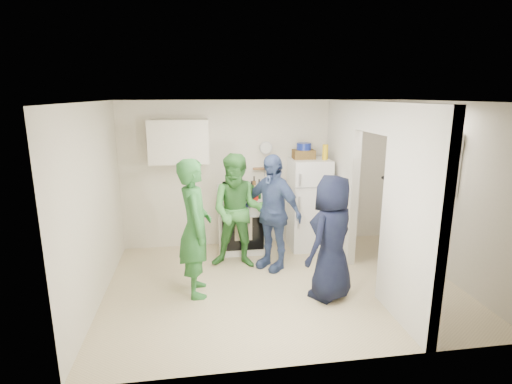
# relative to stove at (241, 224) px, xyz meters

# --- Properties ---
(floor) EXTENTS (4.80, 4.80, 0.00)m
(floor) POSITION_rel_stove_xyz_m (0.42, -1.37, -0.46)
(floor) COLOR beige
(floor) RESTS_ON ground
(wall_back) EXTENTS (4.80, 0.00, 4.80)m
(wall_back) POSITION_rel_stove_xyz_m (0.42, 0.33, 0.79)
(wall_back) COLOR silver
(wall_back) RESTS_ON floor
(wall_front) EXTENTS (4.80, 0.00, 4.80)m
(wall_front) POSITION_rel_stove_xyz_m (0.42, -3.07, 0.79)
(wall_front) COLOR silver
(wall_front) RESTS_ON floor
(wall_left) EXTENTS (0.00, 3.40, 3.40)m
(wall_left) POSITION_rel_stove_xyz_m (-1.98, -1.37, 0.79)
(wall_left) COLOR silver
(wall_left) RESTS_ON floor
(wall_right) EXTENTS (0.00, 3.40, 3.40)m
(wall_right) POSITION_rel_stove_xyz_m (2.82, -1.37, 0.79)
(wall_right) COLOR silver
(wall_right) RESTS_ON floor
(ceiling) EXTENTS (4.80, 4.80, 0.00)m
(ceiling) POSITION_rel_stove_xyz_m (0.42, -1.37, 2.04)
(ceiling) COLOR white
(ceiling) RESTS_ON wall_back
(partition_pier_back) EXTENTS (0.12, 1.20, 2.50)m
(partition_pier_back) POSITION_rel_stove_xyz_m (1.62, -0.27, 0.79)
(partition_pier_back) COLOR silver
(partition_pier_back) RESTS_ON floor
(partition_pier_front) EXTENTS (0.12, 1.20, 2.50)m
(partition_pier_front) POSITION_rel_stove_xyz_m (1.62, -2.47, 0.79)
(partition_pier_front) COLOR silver
(partition_pier_front) RESTS_ON floor
(partition_header) EXTENTS (0.12, 1.00, 0.40)m
(partition_header) POSITION_rel_stove_xyz_m (1.62, -1.37, 1.84)
(partition_header) COLOR silver
(partition_header) RESTS_ON partition_pier_back
(stove) EXTENTS (0.77, 0.65, 0.92)m
(stove) POSITION_rel_stove_xyz_m (0.00, 0.00, 0.00)
(stove) COLOR white
(stove) RESTS_ON floor
(upper_cabinet) EXTENTS (0.95, 0.34, 0.70)m
(upper_cabinet) POSITION_rel_stove_xyz_m (-0.98, 0.15, 1.39)
(upper_cabinet) COLOR silver
(upper_cabinet) RESTS_ON wall_back
(fridge) EXTENTS (0.64, 0.62, 1.55)m
(fridge) POSITION_rel_stove_xyz_m (1.16, -0.03, 0.31)
(fridge) COLOR white
(fridge) RESTS_ON floor
(wicker_basket) EXTENTS (0.35, 0.25, 0.15)m
(wicker_basket) POSITION_rel_stove_xyz_m (1.06, 0.02, 1.16)
(wicker_basket) COLOR brown
(wicker_basket) RESTS_ON fridge
(blue_bowl) EXTENTS (0.24, 0.24, 0.11)m
(blue_bowl) POSITION_rel_stove_xyz_m (1.06, 0.02, 1.29)
(blue_bowl) COLOR navy
(blue_bowl) RESTS_ON wicker_basket
(yellow_cup_stack_top) EXTENTS (0.09, 0.09, 0.25)m
(yellow_cup_stack_top) POSITION_rel_stove_xyz_m (1.38, -0.13, 1.21)
(yellow_cup_stack_top) COLOR yellow
(yellow_cup_stack_top) RESTS_ON fridge
(wall_clock) EXTENTS (0.22, 0.02, 0.22)m
(wall_clock) POSITION_rel_stove_xyz_m (0.47, 0.31, 1.24)
(wall_clock) COLOR white
(wall_clock) RESTS_ON wall_back
(spice_shelf) EXTENTS (0.35, 0.08, 0.03)m
(spice_shelf) POSITION_rel_stove_xyz_m (0.42, 0.28, 0.89)
(spice_shelf) COLOR olive
(spice_shelf) RESTS_ON wall_back
(nook_window) EXTENTS (0.03, 0.70, 0.80)m
(nook_window) POSITION_rel_stove_xyz_m (2.80, -1.17, 1.19)
(nook_window) COLOR black
(nook_window) RESTS_ON wall_right
(nook_window_frame) EXTENTS (0.04, 0.76, 0.86)m
(nook_window_frame) POSITION_rel_stove_xyz_m (2.79, -1.17, 1.19)
(nook_window_frame) COLOR white
(nook_window_frame) RESTS_ON wall_right
(nook_valance) EXTENTS (0.04, 0.82, 0.18)m
(nook_valance) POSITION_rel_stove_xyz_m (2.76, -1.17, 1.54)
(nook_valance) COLOR white
(nook_valance) RESTS_ON wall_right
(yellow_cup_stack_stove) EXTENTS (0.09, 0.09, 0.25)m
(yellow_cup_stack_stove) POSITION_rel_stove_xyz_m (-0.12, -0.22, 0.59)
(yellow_cup_stack_stove) COLOR yellow
(yellow_cup_stack_stove) RESTS_ON stove
(red_cup) EXTENTS (0.09, 0.09, 0.12)m
(red_cup) POSITION_rel_stove_xyz_m (0.22, -0.20, 0.52)
(red_cup) COLOR red
(red_cup) RESTS_ON stove
(person_green_left) EXTENTS (0.48, 0.69, 1.82)m
(person_green_left) POSITION_rel_stove_xyz_m (-0.75, -1.41, 0.45)
(person_green_left) COLOR #2C6E35
(person_green_left) RESTS_ON floor
(person_green_center) EXTENTS (0.98, 0.84, 1.75)m
(person_green_center) POSITION_rel_stove_xyz_m (-0.11, -0.64, 0.41)
(person_green_center) COLOR #3D8C3E
(person_green_center) RESTS_ON floor
(person_denim) EXTENTS (1.00, 1.05, 1.75)m
(person_denim) POSITION_rel_stove_xyz_m (0.39, -0.76, 0.41)
(person_denim) COLOR #3B5A82
(person_denim) RESTS_ON floor
(person_navy) EXTENTS (0.94, 0.90, 1.63)m
(person_navy) POSITION_rel_stove_xyz_m (0.96, -1.78, 0.35)
(person_navy) COLOR black
(person_navy) RESTS_ON floor
(person_nook) EXTENTS (0.96, 1.16, 1.57)m
(person_nook) POSITION_rel_stove_xyz_m (2.32, -0.93, 0.32)
(person_nook) COLOR black
(person_nook) RESTS_ON floor
(bottle_a) EXTENTS (0.06, 0.06, 0.24)m
(bottle_a) POSITION_rel_stove_xyz_m (-0.28, 0.14, 0.58)
(bottle_a) COLOR #5B4012
(bottle_a) RESTS_ON stove
(bottle_b) EXTENTS (0.08, 0.08, 0.26)m
(bottle_b) POSITION_rel_stove_xyz_m (-0.18, -0.10, 0.59)
(bottle_b) COLOR #254015
(bottle_b) RESTS_ON stove
(bottle_c) EXTENTS (0.06, 0.06, 0.32)m
(bottle_c) POSITION_rel_stove_xyz_m (-0.10, 0.15, 0.62)
(bottle_c) COLOR silver
(bottle_c) RESTS_ON stove
(bottle_d) EXTENTS (0.06, 0.06, 0.31)m
(bottle_d) POSITION_rel_stove_xyz_m (0.03, -0.05, 0.62)
(bottle_d) COLOR brown
(bottle_d) RESTS_ON stove
(bottle_e) EXTENTS (0.06, 0.06, 0.24)m
(bottle_e) POSITION_rel_stove_xyz_m (0.08, 0.19, 0.58)
(bottle_e) COLOR silver
(bottle_e) RESTS_ON stove
(bottle_f) EXTENTS (0.08, 0.08, 0.27)m
(bottle_f) POSITION_rel_stove_xyz_m (0.19, 0.01, 0.60)
(bottle_f) COLOR #153915
(bottle_f) RESTS_ON stove
(bottle_g) EXTENTS (0.06, 0.06, 0.32)m
(bottle_g) POSITION_rel_stove_xyz_m (0.25, 0.16, 0.62)
(bottle_g) COLOR brown
(bottle_g) RESTS_ON stove
(bottle_h) EXTENTS (0.07, 0.07, 0.28)m
(bottle_h) POSITION_rel_stove_xyz_m (-0.29, -0.11, 0.60)
(bottle_h) COLOR #B4BAC1
(bottle_h) RESTS_ON stove
(bottle_i) EXTENTS (0.06, 0.06, 0.29)m
(bottle_i) POSITION_rel_stove_xyz_m (0.03, 0.08, 0.61)
(bottle_i) COLOR #59410F
(bottle_i) RESTS_ON stove
(bottle_j) EXTENTS (0.06, 0.06, 0.33)m
(bottle_j) POSITION_rel_stove_xyz_m (0.29, -0.11, 0.62)
(bottle_j) COLOR #1A4D23
(bottle_j) RESTS_ON stove
(bottle_k) EXTENTS (0.08, 0.08, 0.31)m
(bottle_k) POSITION_rel_stove_xyz_m (-0.22, 0.05, 0.61)
(bottle_k) COLOR brown
(bottle_k) RESTS_ON stove
(bottle_l) EXTENTS (0.06, 0.06, 0.27)m
(bottle_l) POSITION_rel_stove_xyz_m (0.13, -0.16, 0.60)
(bottle_l) COLOR #B1B7C2
(bottle_l) RESTS_ON stove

